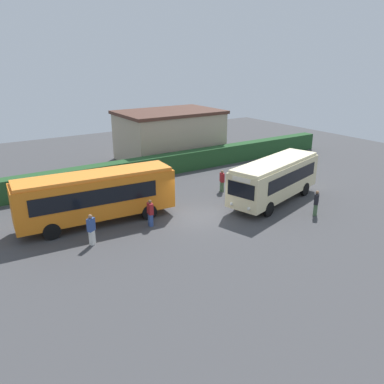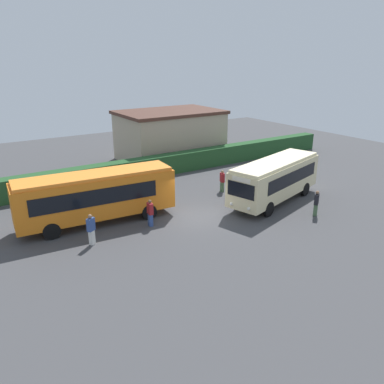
# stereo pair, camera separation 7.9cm
# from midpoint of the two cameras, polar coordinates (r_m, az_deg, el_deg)

# --- Properties ---
(ground_plane) EXTENTS (64.00, 64.00, 0.00)m
(ground_plane) POSITION_cam_midpoint_polar(r_m,az_deg,el_deg) (25.15, 0.73, -3.84)
(ground_plane) COLOR #424244
(bus_orange) EXTENTS (9.96, 3.05, 3.25)m
(bus_orange) POSITION_cam_midpoint_polar(r_m,az_deg,el_deg) (24.51, -14.05, -0.40)
(bus_orange) COLOR orange
(bus_orange) RESTS_ON ground_plane
(bus_cream) EXTENTS (8.94, 4.67, 3.06)m
(bus_cream) POSITION_cam_midpoint_polar(r_m,az_deg,el_deg) (28.02, 12.11, 2.04)
(bus_cream) COLOR beige
(bus_cream) RESTS_ON ground_plane
(person_left) EXTENTS (0.52, 0.47, 1.82)m
(person_left) POSITION_cam_midpoint_polar(r_m,az_deg,el_deg) (22.03, -14.79, -5.30)
(person_left) COLOR silver
(person_left) RESTS_ON ground_plane
(person_center) EXTENTS (0.32, 0.52, 1.72)m
(person_center) POSITION_cam_midpoint_polar(r_m,az_deg,el_deg) (23.78, -6.29, -3.03)
(person_center) COLOR #334C8C
(person_center) RESTS_ON ground_plane
(person_right) EXTENTS (0.40, 0.53, 1.71)m
(person_right) POSITION_cam_midpoint_polar(r_m,az_deg,el_deg) (29.81, 4.39, 1.71)
(person_right) COLOR #4C6B47
(person_right) RESTS_ON ground_plane
(person_far) EXTENTS (0.54, 0.47, 1.73)m
(person_far) POSITION_cam_midpoint_polar(r_m,az_deg,el_deg) (26.47, 17.85, -1.50)
(person_far) COLOR #4C6B47
(person_far) RESTS_ON ground_plane
(hedge_row) EXTENTS (44.00, 1.22, 1.73)m
(hedge_row) POSITION_cam_midpoint_polar(r_m,az_deg,el_deg) (33.05, -8.91, 3.25)
(hedge_row) COLOR #234D26
(hedge_row) RESTS_ON ground_plane
(depot_building) EXTENTS (9.99, 6.79, 4.89)m
(depot_building) POSITION_cam_midpoint_polar(r_m,az_deg,el_deg) (39.33, -3.42, 8.43)
(depot_building) COLOR tan
(depot_building) RESTS_ON ground_plane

